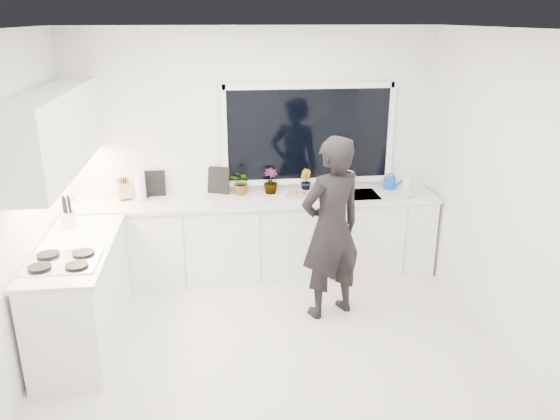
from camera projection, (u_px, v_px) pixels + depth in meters
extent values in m
cube|color=beige|center=(272.00, 347.00, 4.88)|extent=(4.00, 3.50, 0.02)
cube|color=white|center=(255.00, 153.00, 6.07)|extent=(4.00, 0.02, 2.70)
cube|color=white|center=(12.00, 214.00, 4.19)|extent=(0.02, 3.50, 2.70)
cube|color=white|center=(505.00, 195.00, 4.65)|extent=(0.02, 3.50, 2.70)
cube|color=white|center=(270.00, 27.00, 3.97)|extent=(4.00, 3.50, 0.02)
cube|color=black|center=(309.00, 134.00, 6.04)|extent=(1.80, 0.02, 1.00)
cube|color=white|center=(258.00, 239.00, 6.08)|extent=(3.92, 0.58, 0.88)
cube|color=white|center=(82.00, 295.00, 4.86)|extent=(0.58, 1.60, 0.88)
cube|color=silver|center=(258.00, 200.00, 5.92)|extent=(3.94, 0.62, 0.04)
cube|color=silver|center=(75.00, 248.00, 4.71)|extent=(0.62, 1.60, 0.04)
cube|color=white|center=(56.00, 131.00, 4.70)|extent=(0.34, 2.10, 0.70)
cube|color=silver|center=(352.00, 199.00, 6.06)|extent=(0.58, 0.42, 0.14)
cylinder|color=silver|center=(348.00, 180.00, 6.19)|extent=(0.03, 0.03, 0.22)
cube|color=black|center=(62.00, 261.00, 4.37)|extent=(0.56, 0.48, 0.03)
imported|color=black|center=(331.00, 229.00, 5.14)|extent=(0.77, 0.64, 1.79)
cube|color=#B1B1B5|center=(308.00, 196.00, 5.95)|extent=(0.52, 0.45, 0.03)
cube|color=red|center=(308.00, 194.00, 5.95)|extent=(0.47, 0.41, 0.01)
cylinder|color=blue|center=(389.00, 183.00, 6.23)|extent=(0.17, 0.17, 0.13)
cylinder|color=silver|center=(140.00, 188.00, 5.83)|extent=(0.11, 0.11, 0.26)
cube|color=brown|center=(124.00, 190.00, 5.85)|extent=(0.16, 0.14, 0.22)
cylinder|color=#B7B7BC|center=(69.00, 219.00, 5.08)|extent=(0.15, 0.15, 0.16)
cube|color=black|center=(155.00, 183.00, 5.97)|extent=(0.22, 0.02, 0.28)
cube|color=black|center=(219.00, 180.00, 6.05)|extent=(0.24, 0.12, 0.30)
imported|color=#26662D|center=(242.00, 183.00, 6.01)|extent=(0.32, 0.32, 0.27)
imported|color=#26662D|center=(271.00, 181.00, 6.04)|extent=(0.20, 0.20, 0.28)
imported|color=#26662D|center=(305.00, 181.00, 6.09)|extent=(0.15, 0.17, 0.26)
imported|color=#D8BF66|center=(407.00, 183.00, 5.91)|extent=(0.16, 0.16, 0.32)
imported|color=#D8BF66|center=(409.00, 189.00, 5.94)|extent=(0.08, 0.09, 0.18)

